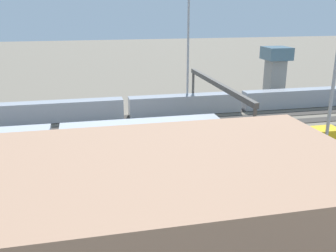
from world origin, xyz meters
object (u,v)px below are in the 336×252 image
Objects in this scene: train_on_track_0 at (179,104)px; control_tower at (276,67)px; train_on_track_5 at (304,140)px; maintenance_shed at (15,237)px; light_mast_0 at (189,17)px; signal_gantry at (218,89)px; train_on_track_4 at (56,143)px.

control_tower reaches higher than train_on_track_0.
maintenance_shed is (36.62, 21.72, 2.93)m from train_on_track_5.
light_mast_0 reaches higher than signal_gantry.
maintenance_shed reaches higher than train_on_track_4.
train_on_track_4 is at bearing -8.03° from train_on_track_5.
train_on_track_4 is 38.09m from light_mast_0.
control_tower is at bearing -130.85° from maintenance_shed.
signal_gantry is (-26.25, -7.50, 4.93)m from train_on_track_4.
train_on_track_0 is 17.36m from light_mast_0.
train_on_track_0 is 52.57m from maintenance_shed.
train_on_track_4 is 4.06× the size of control_tower.
maintenance_shed is at bearing 49.15° from control_tower.
train_on_track_5 is at bearing 109.62° from light_mast_0.
train_on_track_4 is 0.91× the size of maintenance_shed.
control_tower is at bearing -159.14° from light_mast_0.
control_tower is (-24.03, -25.28, -0.69)m from signal_gantry.
light_mast_0 is (10.08, -28.28, 16.76)m from train_on_track_5.
train_on_track_5 is at bearing 116.95° from train_on_track_0.
train_on_track_0 is 9.88× the size of control_tower.
light_mast_0 is 19.46m from signal_gantry.
signal_gantry reaches higher than train_on_track_5.
maintenance_shed is (23.91, 46.72, 3.01)m from train_on_track_0.
control_tower is at bearing -111.44° from train_on_track_5.
train_on_track_4 is 26.86m from maintenance_shed.
train_on_track_5 is 28.05m from train_on_track_0.
signal_gantry is (-0.88, 15.78, -11.36)m from light_mast_0.
train_on_track_5 is 40.85m from control_tower.
train_on_track_5 is at bearing -149.33° from maintenance_shed.
control_tower is (-50.28, -32.78, 4.24)m from train_on_track_4.
train_on_track_5 reaches higher than train_on_track_0.
signal_gantry reaches higher than train_on_track_0.
control_tower is (-14.83, -37.78, 4.70)m from train_on_track_5.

